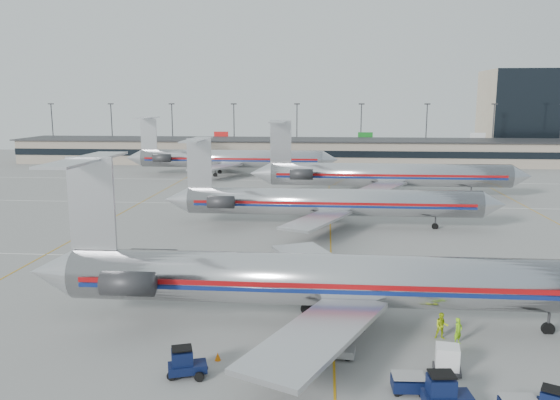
# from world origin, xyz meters

# --- Properties ---
(ground) EXTENTS (260.00, 260.00, 0.00)m
(ground) POSITION_xyz_m (0.00, 0.00, 0.00)
(ground) COLOR gray
(ground) RESTS_ON ground
(apron_markings) EXTENTS (160.00, 0.15, 0.02)m
(apron_markings) POSITION_xyz_m (0.00, 10.00, 0.01)
(apron_markings) COLOR silver
(apron_markings) RESTS_ON ground
(terminal) EXTENTS (162.00, 17.00, 6.25)m
(terminal) POSITION_xyz_m (0.00, 97.97, 3.16)
(terminal) COLOR gray
(terminal) RESTS_ON ground
(light_mast_row) EXTENTS (163.60, 0.40, 15.28)m
(light_mast_row) POSITION_xyz_m (0.00, 112.00, 8.58)
(light_mast_row) COLOR #38383D
(light_mast_row) RESTS_ON ground
(distant_building) EXTENTS (30.00, 20.00, 25.00)m
(distant_building) POSITION_xyz_m (62.00, 128.00, 12.50)
(distant_building) COLOR tan
(distant_building) RESTS_ON ground
(jet_foreground) EXTENTS (46.54, 27.40, 12.18)m
(jet_foreground) POSITION_xyz_m (0.01, -6.15, 3.53)
(jet_foreground) COLOR silver
(jet_foreground) RESTS_ON ground
(jet_second_row) EXTENTS (43.39, 25.55, 11.36)m
(jet_second_row) POSITION_xyz_m (-0.67, 25.33, 3.30)
(jet_second_row) COLOR silver
(jet_second_row) RESTS_ON ground
(jet_third_row) EXTENTS (47.02, 28.92, 12.86)m
(jet_third_row) POSITION_xyz_m (8.99, 49.13, 3.73)
(jet_third_row) COLOR silver
(jet_third_row) RESTS_ON ground
(jet_back_row) EXTENTS (46.39, 28.53, 12.68)m
(jet_back_row) POSITION_xyz_m (-22.11, 73.13, 3.68)
(jet_back_row) COLOR silver
(jet_back_row) RESTS_ON ground
(tug_left) EXTENTS (2.47, 1.76, 1.82)m
(tug_left) POSITION_xyz_m (-8.73, -14.19, 0.83)
(tug_left) COLOR #091133
(tug_left) RESTS_ON ground
(tug_center) EXTENTS (2.61, 1.50, 2.03)m
(tug_center) POSITION_xyz_m (5.68, -16.44, 0.93)
(tug_center) COLOR #091133
(tug_center) RESTS_ON ground
(cart_inner) EXTENTS (1.84, 1.30, 1.02)m
(cart_inner) POSITION_xyz_m (4.06, -14.84, 0.54)
(cart_inner) COLOR #091133
(cart_inner) RESTS_ON ground
(uld_container) EXTENTS (1.80, 1.57, 1.70)m
(uld_container) POSITION_xyz_m (6.67, -12.47, 0.86)
(uld_container) COLOR #2D2D30
(uld_container) RESTS_ON ground
(belt_loader) EXTENTS (4.17, 1.71, 2.16)m
(belt_loader) POSITION_xyz_m (-0.32, -10.88, 0.58)
(belt_loader) COLOR gray
(belt_loader) RESTS_ON ground
(ramp_worker_near) EXTENTS (0.78, 0.75, 1.80)m
(ramp_worker_near) POSITION_xyz_m (8.26, -8.34, 0.90)
(ramp_worker_near) COLOR #7FCD13
(ramp_worker_near) RESTS_ON ground
(ramp_worker_far) EXTENTS (0.94, 0.76, 1.85)m
(ramp_worker_far) POSITION_xyz_m (7.32, -7.64, 0.92)
(ramp_worker_far) COLOR #AAC612
(ramp_worker_far) RESTS_ON ground
(cone_left) EXTENTS (0.50, 0.50, 0.53)m
(cone_left) POSITION_xyz_m (-7.24, -12.02, 0.26)
(cone_left) COLOR #D46007
(cone_left) RESTS_ON ground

